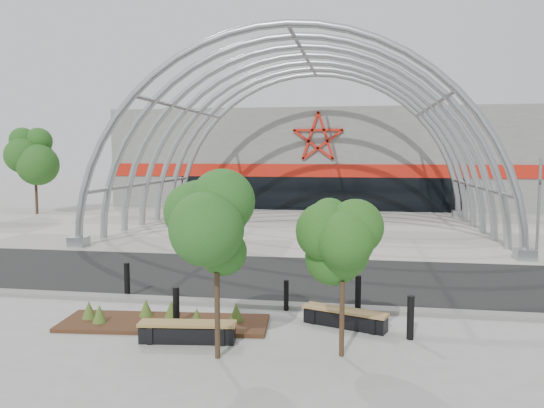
{
  "coord_description": "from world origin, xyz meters",
  "views": [
    {
      "loc": [
        3.13,
        -15.11,
        4.48
      ],
      "look_at": [
        0.0,
        4.0,
        2.6
      ],
      "focal_mm": 35.0,
      "sensor_mm": 36.0,
      "label": 1
    }
  ],
  "objects": [
    {
      "name": "signal_pole",
      "position": [
        10.52,
        8.21,
        2.23
      ],
      "size": [
        0.17,
        0.6,
        4.26
      ],
      "color": "gray",
      "rests_on": "ground"
    },
    {
      "name": "bollard_4",
      "position": [
        4.41,
        -2.35,
        0.53
      ],
      "size": [
        0.17,
        0.17,
        1.06
      ],
      "primitive_type": "cylinder",
      "color": "black",
      "rests_on": "ground"
    },
    {
      "name": "planting_bed",
      "position": [
        -1.88,
        -2.28,
        0.14
      ],
      "size": [
        5.49,
        2.11,
        0.57
      ],
      "color": "#321B13",
      "rests_on": "ground"
    },
    {
      "name": "kerb",
      "position": [
        0.0,
        -0.25,
        0.06
      ],
      "size": [
        60.0,
        0.5,
        0.12
      ],
      "primitive_type": "cube",
      "color": "slate",
      "rests_on": "ground"
    },
    {
      "name": "bench_1",
      "position": [
        2.83,
        -1.69,
        0.23
      ],
      "size": [
        2.26,
        1.23,
        0.47
      ],
      "color": "black",
      "rests_on": "ground"
    },
    {
      "name": "bg_tree_0",
      "position": [
        -20.0,
        20.0,
        4.64
      ],
      "size": [
        3.0,
        3.0,
        6.45
      ],
      "color": "black",
      "rests_on": "ground"
    },
    {
      "name": "arena_building",
      "position": [
        0.0,
        33.45,
        3.99
      ],
      "size": [
        34.0,
        15.24,
        8.0
      ],
      "color": "slate",
      "rests_on": "ground"
    },
    {
      "name": "forecourt",
      "position": [
        0.0,
        15.5,
        0.02
      ],
      "size": [
        60.0,
        17.0,
        0.04
      ],
      "primitive_type": "cube",
      "color": "gray",
      "rests_on": "ground"
    },
    {
      "name": "bollard_3",
      "position": [
        3.16,
        -0.33,
        0.52
      ],
      "size": [
        0.17,
        0.17,
        1.04
      ],
      "primitive_type": "cylinder",
      "color": "black",
      "rests_on": "ground"
    },
    {
      "name": "street_tree_1",
      "position": [
        2.81,
        -3.67,
        2.36
      ],
      "size": [
        1.39,
        1.39,
        3.28
      ],
      "color": "#322012",
      "rests_on": "ground"
    },
    {
      "name": "bollard_1",
      "position": [
        -1.43,
        -2.44,
        0.53
      ],
      "size": [
        0.17,
        0.17,
        1.06
      ],
      "primitive_type": "cylinder",
      "color": "black",
      "rests_on": "ground"
    },
    {
      "name": "road",
      "position": [
        0.0,
        3.5,
        0.01
      ],
      "size": [
        140.0,
        7.0,
        0.02
      ],
      "primitive_type": "cube",
      "color": "black",
      "rests_on": "ground"
    },
    {
      "name": "bollard_0",
      "position": [
        -3.93,
        0.11,
        0.54
      ],
      "size": [
        0.17,
        0.17,
        1.08
      ],
      "primitive_type": "cylinder",
      "color": "black",
      "rests_on": "ground"
    },
    {
      "name": "ground",
      "position": [
        0.0,
        0.0,
        0.0
      ],
      "size": [
        140.0,
        140.0,
        0.0
      ],
      "primitive_type": "plane",
      "color": "gray",
      "rests_on": "ground"
    },
    {
      "name": "bench_0",
      "position": [
        -0.82,
        -3.4,
        0.24
      ],
      "size": [
        2.35,
        0.77,
        0.48
      ],
      "color": "black",
      "rests_on": "ground"
    },
    {
      "name": "bollard_2",
      "position": [
        1.15,
        -0.5,
        0.44
      ],
      "size": [
        0.14,
        0.14,
        0.87
      ],
      "primitive_type": "cylinder",
      "color": "black",
      "rests_on": "ground"
    },
    {
      "name": "street_tree_0",
      "position": [
        0.14,
        -4.23,
        2.68
      ],
      "size": [
        1.63,
        1.63,
        3.72
      ],
      "color": "black",
      "rests_on": "ground"
    },
    {
      "name": "vault_canopy",
      "position": [
        0.0,
        15.5,
        0.02
      ],
      "size": [
        20.8,
        15.8,
        20.36
      ],
      "color": "#9A9FA3",
      "rests_on": "ground"
    }
  ]
}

